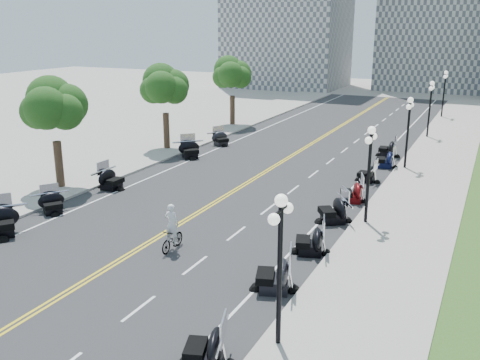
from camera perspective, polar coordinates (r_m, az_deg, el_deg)
The scene contains 48 objects.
ground at distance 27.78m, azimuth -6.34°, elevation -4.62°, with size 160.00×160.00×0.00m, color gray.
road at distance 36.19m, azimuth 2.04°, elevation 0.46°, with size 16.00×90.00×0.01m, color #333335.
centerline_yellow_a at distance 36.23m, azimuth 1.86°, elevation 0.49°, with size 0.12×90.00×0.00m, color yellow.
centerline_yellow_b at distance 36.14m, azimuth 2.21°, elevation 0.45°, with size 0.12×90.00×0.00m, color yellow.
edge_line_north at distance 34.23m, azimuth 11.89°, elevation -0.81°, with size 0.12×90.00×0.00m, color white.
edge_line_south at distance 39.10m, azimuth -6.58°, elevation 1.58°, with size 0.12×90.00×0.00m, color white.
lane_dash_4 at distance 20.15m, azimuth -10.74°, elevation -13.30°, with size 0.12×2.00×0.00m, color white.
lane_dash_5 at distance 23.09m, azimuth -4.82°, elevation -9.04°, with size 0.12×2.00×0.00m, color white.
lane_dash_6 at distance 26.31m, azimuth -0.39°, elevation -5.71°, with size 0.12×2.00×0.00m, color white.
lane_dash_7 at distance 29.72m, azimuth 3.01°, elevation -3.10°, with size 0.12×2.00×0.00m, color white.
lane_dash_8 at distance 33.27m, azimuth 5.69°, elevation -1.03°, with size 0.12×2.00×0.00m, color white.
lane_dash_9 at distance 36.90m, azimuth 7.85°, elevation 0.64°, with size 0.12×2.00×0.00m, color white.
lane_dash_10 at distance 40.61m, azimuth 9.61°, elevation 2.01°, with size 0.12×2.00×0.00m, color white.
lane_dash_11 at distance 44.36m, azimuth 11.08°, elevation 3.14°, with size 0.12×2.00×0.00m, color white.
lane_dash_12 at distance 48.16m, azimuth 12.32°, elevation 4.10°, with size 0.12×2.00×0.00m, color white.
lane_dash_13 at distance 51.99m, azimuth 13.39°, elevation 4.91°, with size 0.12×2.00×0.00m, color white.
lane_dash_14 at distance 55.84m, azimuth 14.31°, elevation 5.61°, with size 0.12×2.00×0.00m, color white.
lane_dash_15 at distance 59.71m, azimuth 15.11°, elevation 6.22°, with size 0.12×2.00×0.00m, color white.
lane_dash_16 at distance 63.59m, azimuth 15.81°, elevation 6.75°, with size 0.12×2.00×0.00m, color white.
lane_dash_17 at distance 67.49m, azimuth 16.44°, elevation 7.23°, with size 0.12×2.00×0.00m, color white.
lane_dash_18 at distance 71.40m, azimuth 17.00°, elevation 7.65°, with size 0.12×2.00×0.00m, color white.
lane_dash_19 at distance 75.32m, azimuth 17.50°, elevation 8.02°, with size 0.12×2.00×0.00m, color white.
sidewalk_north at distance 33.54m, azimuth 18.69°, elevation -1.57°, with size 5.00×90.00×0.15m, color #9E9991.
sidewalk_south at distance 41.37m, azimuth -11.40°, elevation 2.27°, with size 5.00×90.00×0.15m, color #9E9991.
distant_block_a at distance 89.83m, azimuth 5.16°, elevation 18.22°, with size 18.00×14.00×26.00m, color gray.
street_lamp_1 at distance 16.57m, azimuth 4.24°, elevation -9.76°, with size 0.50×1.20×4.90m, color black, non-canonical shape.
street_lamp_2 at distance 27.43m, azimuth 13.55°, elevation 0.46°, with size 0.50×1.20×4.90m, color black, non-canonical shape.
street_lamp_3 at distance 38.96m, azimuth 17.45°, elevation 4.78°, with size 0.50×1.20×4.90m, color black, non-canonical shape.
street_lamp_4 at distance 50.71m, azimuth 19.57°, elevation 7.11°, with size 0.50×1.20×4.90m, color black, non-canonical shape.
street_lamp_5 at distance 62.55m, azimuth 20.91°, elevation 8.56°, with size 0.50×1.20×4.90m, color black, non-canonical shape.
tree_2 at distance 34.23m, azimuth -19.23°, elevation 6.79°, with size 4.80×4.80×9.20m, color #235619, non-canonical shape.
tree_3 at distance 43.46m, azimuth -8.02°, elevation 9.37°, with size 4.80×4.80×9.20m, color #235619, non-canonical shape.
tree_4 at distance 53.80m, azimuth -0.83°, elevation 10.82°, with size 4.80×4.80×9.20m, color #235619, non-canonical shape.
motorcycle_n_3 at distance 16.68m, azimuth -3.71°, elevation -17.22°, with size 1.91×1.91×1.33m, color black, non-canonical shape.
motorcycle_n_4 at distance 20.73m, azimuth 3.66°, elevation -9.87°, with size 2.11×2.11×1.48m, color black, non-canonical shape.
motorcycle_n_5 at distance 24.05m, azimuth 7.51°, elevation -6.27°, with size 1.99×1.99×1.39m, color black, non-canonical shape.
motorcycle_n_6 at distance 27.92m, azimuth 9.92°, elevation -3.05°, with size 2.11×2.11×1.48m, color black, non-canonical shape.
motorcycle_n_7 at distance 31.32m, azimuth 11.86°, elevation -1.15°, with size 1.92×1.92×1.34m, color #590A0C, non-canonical shape.
motorcycle_n_8 at distance 35.62m, azimuth 13.42°, elevation 0.78°, with size 1.78×1.78×1.24m, color black, non-canonical shape.
motorcycle_n_9 at distance 39.51m, azimuth 15.24°, elevation 2.25°, with size 1.94×1.94×1.35m, color black, non-canonical shape.
motorcycle_n_10 at distance 42.91m, azimuth 15.48°, elevation 3.36°, with size 2.01×2.01×1.40m, color black, non-canonical shape.
motorcycle_s_4 at distance 28.23m, azimuth -24.21°, elevation -3.98°, with size 2.24×2.24×1.57m, color black, non-canonical shape.
motorcycle_s_5 at distance 30.62m, azimuth -19.41°, elevation -2.26°, with size 1.76×1.76×1.23m, color black, non-canonical shape.
motorcycle_s_6 at distance 34.00m, azimuth -13.59°, elevation 0.18°, with size 2.01×2.01×1.40m, color black, non-canonical shape.
motorcycle_s_8 at distance 41.03m, azimuth -5.37°, elevation 3.34°, with size 2.07×2.07×1.45m, color black, non-canonical shape.
motorcycle_s_9 at distance 45.22m, azimuth -2.05°, elevation 4.50°, with size 1.83×1.83×1.28m, color black, non-canonical shape.
bicycle at distance 24.46m, azimuth -7.23°, elevation -6.30°, with size 0.49×1.75×1.05m, color #A51414.
cyclist_rider at distance 23.94m, azimuth -7.35°, elevation -3.07°, with size 0.68×0.45×1.87m, color white.
Camera 1 is at (13.96, -21.90, 9.86)m, focal length 40.00 mm.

